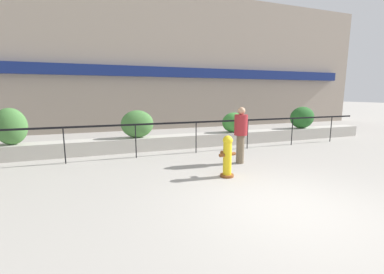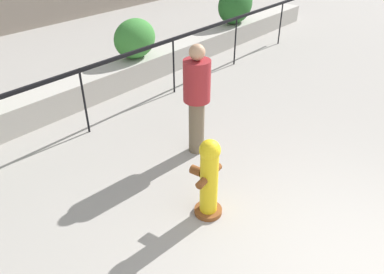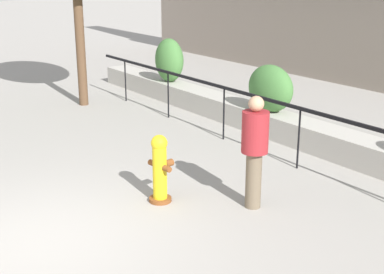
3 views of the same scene
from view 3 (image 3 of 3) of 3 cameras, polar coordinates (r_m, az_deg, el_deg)
The scene contains 7 objects.
ground_plane at distance 7.46m, azimuth -16.50°, elevation -10.96°, with size 120.00×120.00×0.00m, color #9E9991.
planter_wall_low at distance 10.64m, azimuth 15.30°, elevation -0.75°, with size 18.00×0.70×0.50m, color #B7B2A8.
fence_railing_segment at distance 9.63m, azimuth 11.47°, elevation 2.40°, with size 15.00×0.05×1.15m.
hedge_bush_0 at distance 14.78m, azimuth -2.44°, elevation 8.19°, with size 0.97×0.69×1.18m, color #427538.
hedge_bush_1 at distance 11.70m, azimuth 8.36°, elevation 5.16°, with size 1.19×0.68×1.02m, color #427538.
fire_hydrant at distance 8.21m, azimuth -3.44°, elevation -3.31°, with size 0.48×0.45×1.08m.
pedestrian at distance 7.91m, azimuth 6.70°, elevation -0.88°, with size 0.42×0.42×1.73m.
Camera 3 is at (6.32, -1.95, 3.45)m, focal length 50.00 mm.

